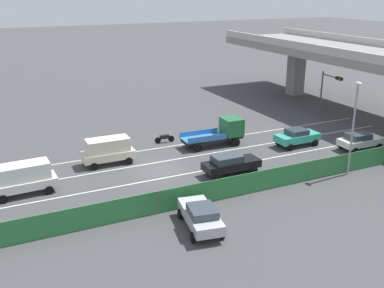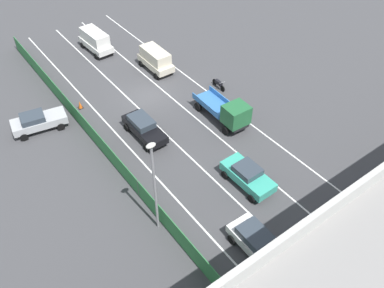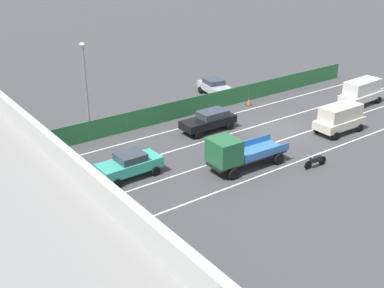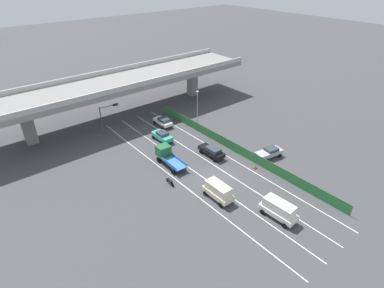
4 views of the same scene
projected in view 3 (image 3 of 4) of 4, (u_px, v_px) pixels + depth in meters
The scene contains 17 objects.
ground_plane at pixel (279, 129), 39.17m from camera, with size 300.00×300.00×0.00m, color #424244.
lane_line_left_edge at pixel (295, 163), 33.52m from camera, with size 0.14×43.25×0.01m, color silver.
lane_line_mid_left at pixel (261, 147), 35.98m from camera, with size 0.14×43.25×0.01m, color silver.
lane_line_mid_right at pixel (232, 133), 38.43m from camera, with size 0.14×43.25×0.01m, color silver.
lane_line_right_edge at pixel (207, 121), 40.89m from camera, with size 0.14×43.25×0.01m, color silver.
green_fence at pixel (193, 106), 42.00m from camera, with size 0.10×39.35×1.61m.
car_van_cream at pixel (340, 117), 38.15m from camera, with size 2.10×4.35×2.24m.
car_taxi_teal at pixel (130, 164), 31.29m from camera, with size 2.06×4.24×1.64m.
car_sedan_white at pixel (43, 164), 31.30m from camera, with size 2.08×4.24×1.59m.
car_sedan_black at pixel (209, 120), 38.59m from camera, with size 1.94×4.67×1.63m.
car_van_white at pixel (362, 91), 44.32m from camera, with size 2.22×4.70×2.31m.
flatbed_truck_blue at pixel (235, 153), 31.98m from camera, with size 2.40×5.88×2.48m.
motorcycle at pixel (316, 161), 32.76m from camera, with size 0.60×1.95×0.93m.
parked_wagon_silver at pixel (215, 87), 46.80m from camera, with size 4.69×2.61×1.61m.
traffic_light at pixel (23, 202), 21.36m from camera, with size 3.44×0.67×5.30m.
street_lamp at pixel (86, 83), 35.58m from camera, with size 0.60×0.36×7.49m.
traffic_cone at pixel (249, 102), 44.45m from camera, with size 0.47×0.47×0.71m.
Camera 3 is at (-25.07, 27.20, 14.75)m, focal length 45.10 mm.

